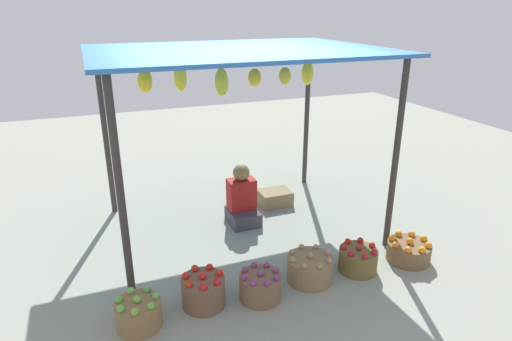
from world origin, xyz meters
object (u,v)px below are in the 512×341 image
Objects in this scene: basket_red_tomatoes at (203,291)px; basket_red_apples at (358,259)px; basket_potatoes at (310,268)px; basket_purple_onions at (260,286)px; basket_oranges at (409,251)px; basket_green_apples at (139,313)px; wooden_crate_near_vendor at (275,198)px; vendor_person at (242,201)px.

basket_red_tomatoes is 1.00× the size of basket_red_apples.
basket_red_tomatoes is 0.87× the size of basket_potatoes.
basket_purple_onions reaches higher than basket_oranges.
basket_green_apples and basket_potatoes have the same top height.
wooden_crate_near_vendor is at bearing 77.48° from basket_potatoes.
basket_oranges is at bearing 0.26° from basket_green_apples.
basket_oranges is at bearing -2.98° from basket_potatoes.
basket_green_apples is 2.25m from basket_red_apples.
basket_oranges reaches higher than wooden_crate_near_vendor.
vendor_person reaches higher than basket_green_apples.
basket_oranges is 2.00m from wooden_crate_near_vendor.
basket_green_apples is 0.86× the size of basket_potatoes.
basket_oranges is (2.28, -0.07, -0.04)m from basket_red_tomatoes.
basket_potatoes reaches higher than wooden_crate_near_vendor.
basket_red_apples is at bearing -62.65° from vendor_person.
basket_green_apples reaches higher than basket_oranges.
vendor_person is 1.94× the size of basket_red_apples.
basket_green_apples is 1.70m from basket_potatoes.
wooden_crate_near_vendor is at bearing 29.23° from vendor_person.
basket_red_apples is at bearing 176.98° from basket_oranges.
vendor_person reaches higher than basket_red_tomatoes.
basket_red_tomatoes is 0.53m from basket_purple_onions.
basket_purple_onions is at bearing -170.85° from basket_potatoes.
basket_red_tomatoes reaches higher than basket_potatoes.
basket_potatoes reaches higher than basket_oranges.
vendor_person is 1.58m from basket_purple_onions.
vendor_person is at bearing 58.06° from basket_red_tomatoes.
basket_potatoes is 0.55m from basket_red_apples.
basket_red_tomatoes is 1.01× the size of basket_purple_onions.
vendor_person is 1.97× the size of basket_purple_onions.
vendor_person is 0.72m from wooden_crate_near_vendor.
basket_green_apples is at bearing -172.11° from basket_red_tomatoes.
basket_purple_onions is 0.86× the size of basket_potatoes.
basket_purple_onions is at bearing -103.49° from vendor_person.
basket_red_tomatoes is (-0.89, -1.43, -0.15)m from vendor_person.
basket_green_apples is 2.88m from basket_oranges.
basket_red_tomatoes is at bearing 7.89° from basket_green_apples.
basket_purple_onions is (0.52, -0.10, -0.02)m from basket_red_tomatoes.
basket_purple_onions is 0.91× the size of wooden_crate_near_vendor.
vendor_person reaches higher than basket_potatoes.
basket_green_apples is at bearing -179.74° from basket_oranges.
basket_red_tomatoes is at bearing 179.56° from basket_potatoes.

